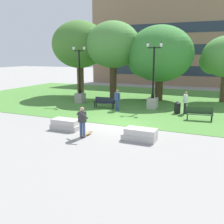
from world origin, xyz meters
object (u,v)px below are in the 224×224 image
object	(u,v)px
park_bench_far_left	(105,102)
person_skateboarder	(82,120)
skateboard	(86,134)
park_bench_near_right	(200,113)
concrete_block_left	(140,135)
concrete_block_center	(66,124)
person_bystander_near_lawn	(117,99)
lamp_post_left	(80,92)
trash_bin	(177,107)
lamp_post_center	(153,96)
person_bystander_far_lawn	(185,101)

from	to	relation	value
park_bench_far_left	person_skateboarder	bearing A→B (deg)	-73.23
skateboard	park_bench_far_left	size ratio (longest dim) A/B	0.56
skateboard	park_bench_near_right	world-z (taller)	park_bench_near_right
concrete_block_left	park_bench_far_left	size ratio (longest dim) A/B	0.98
person_skateboarder	park_bench_near_right	bearing A→B (deg)	50.28
concrete_block_center	person_skateboarder	size ratio (longest dim) A/B	1.05
skateboard	person_bystander_near_lawn	bearing A→B (deg)	98.22
park_bench_near_right	lamp_post_left	bearing A→B (deg)	166.98
park_bench_near_right	lamp_post_left	world-z (taller)	lamp_post_left
concrete_block_center	trash_bin	bearing A→B (deg)	53.03
trash_bin	person_bystander_near_lawn	distance (m)	4.77
concrete_block_left	person_bystander_near_lawn	xyz separation A→B (m)	(-4.00, 6.45, 0.68)
lamp_post_center	lamp_post_left	bearing A→B (deg)	-179.18
trash_bin	person_bystander_far_lawn	world-z (taller)	person_bystander_far_lawn
person_skateboarder	lamp_post_left	xyz separation A→B (m)	(-5.53, 9.16, 0.11)
park_bench_far_left	person_bystander_far_lawn	distance (m)	6.66
lamp_post_left	trash_bin	size ratio (longest dim) A/B	5.52
lamp_post_left	person_bystander_far_lawn	world-z (taller)	lamp_post_left
skateboard	park_bench_far_left	world-z (taller)	park_bench_far_left
person_skateboarder	trash_bin	bearing A→B (deg)	65.77
trash_bin	concrete_block_center	bearing A→B (deg)	-126.97
concrete_block_center	person_bystander_far_lawn	distance (m)	9.49
trash_bin	person_skateboarder	bearing A→B (deg)	-114.23
skateboard	person_bystander_near_lawn	distance (m)	7.08
trash_bin	person_bystander_near_lawn	world-z (taller)	person_bystander_near_lawn
skateboard	park_bench_near_right	size ratio (longest dim) A/B	0.55
concrete_block_center	person_bystander_far_lawn	size ratio (longest dim) A/B	1.05
park_bench_far_left	lamp_post_center	distance (m)	4.10
trash_bin	person_bystander_near_lawn	bearing A→B (deg)	-168.53
concrete_block_center	lamp_post_left	bearing A→B (deg)	114.93
lamp_post_left	park_bench_near_right	bearing A→B (deg)	-13.02
park_bench_far_left	trash_bin	bearing A→B (deg)	3.33
person_bystander_near_lawn	lamp_post_center	bearing A→B (deg)	39.72
skateboard	lamp_post_left	distance (m)	10.51
skateboard	trash_bin	bearing A→B (deg)	65.21
concrete_block_center	park_bench_far_left	world-z (taller)	park_bench_far_left
concrete_block_center	lamp_post_center	xyz separation A→B (m)	(3.18, 8.27, 0.81)
skateboard	concrete_block_left	bearing A→B (deg)	9.53
concrete_block_center	lamp_post_center	size ratio (longest dim) A/B	0.33
park_bench_near_right	person_bystander_near_lawn	size ratio (longest dim) A/B	1.09
lamp_post_left	person_bystander_far_lawn	xyz separation A→B (m)	(9.79, -0.84, -0.10)
skateboard	lamp_post_left	size ratio (longest dim) A/B	0.19
person_bystander_near_lawn	person_bystander_far_lawn	xyz separation A→B (m)	(5.21, 1.05, -0.00)
park_bench_near_right	trash_bin	bearing A→B (deg)	138.18
person_bystander_near_lawn	person_bystander_far_lawn	bearing A→B (deg)	11.42
park_bench_far_left	person_bystander_far_lawn	bearing A→B (deg)	3.98
park_bench_near_right	lamp_post_left	size ratio (longest dim) A/B	0.35
lamp_post_left	concrete_block_center	bearing A→B (deg)	-65.07
park_bench_near_right	lamp_post_left	xyz separation A→B (m)	(-11.03, 2.55, 0.55)
lamp_post_left	trash_bin	world-z (taller)	lamp_post_left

